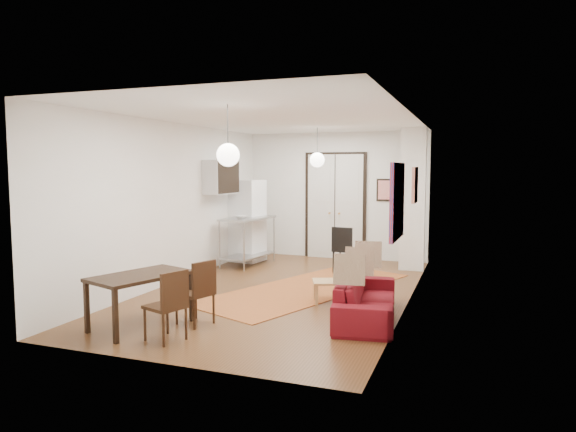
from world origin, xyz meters
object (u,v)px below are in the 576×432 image
(fridge, at_px, (247,221))
(black_side_chair, at_px, (346,245))
(dining_chair_near, at_px, (198,286))
(coffee_table, at_px, (338,283))
(dining_chair_far, at_px, (169,298))
(sofa, at_px, (366,298))
(kitchen_counter, at_px, (248,233))
(dining_table, at_px, (141,280))

(fridge, relative_size, black_side_chair, 1.97)
(fridge, height_order, dining_chair_near, fridge)
(coffee_table, distance_m, fridge, 4.03)
(dining_chair_far, bearing_deg, sofa, 146.60)
(kitchen_counter, bearing_deg, fridge, 122.32)
(coffee_table, bearing_deg, dining_chair_far, -122.85)
(sofa, height_order, fridge, fridge)
(black_side_chair, bearing_deg, kitchen_counter, 7.30)
(kitchen_counter, relative_size, dining_chair_far, 1.64)
(coffee_table, relative_size, kitchen_counter, 0.62)
(sofa, height_order, dining_chair_far, dining_chair_far)
(coffee_table, height_order, dining_table, dining_table)
(dining_table, distance_m, dining_chair_near, 0.75)
(coffee_table, relative_size, dining_table, 0.61)
(dining_chair_near, height_order, black_side_chair, black_side_chair)
(sofa, bearing_deg, dining_chair_near, 106.19)
(black_side_chair, bearing_deg, dining_table, 76.81)
(dining_table, bearing_deg, sofa, 27.04)
(fridge, bearing_deg, sofa, -37.93)
(kitchen_counter, height_order, dining_table, kitchen_counter)
(coffee_table, distance_m, kitchen_counter, 3.57)
(dining_table, distance_m, black_side_chair, 4.78)
(dining_table, relative_size, dining_chair_near, 1.64)
(sofa, relative_size, kitchen_counter, 1.37)
(fridge, relative_size, dining_chair_near, 2.10)
(coffee_table, xyz_separation_m, dining_table, (-2.12, -2.08, 0.32))
(kitchen_counter, bearing_deg, sofa, -36.95)
(coffee_table, xyz_separation_m, dining_chair_far, (-1.52, -2.35, 0.20))
(sofa, relative_size, black_side_chair, 2.10)
(kitchen_counter, relative_size, dining_chair_near, 1.64)
(kitchen_counter, distance_m, dining_chair_far, 4.87)
(dining_table, height_order, dining_chair_near, dining_chair_near)
(coffee_table, bearing_deg, fridge, 135.07)
(dining_chair_near, distance_m, dining_chair_far, 0.70)
(kitchen_counter, distance_m, dining_chair_near, 4.19)
(fridge, distance_m, dining_chair_far, 5.34)
(fridge, relative_size, dining_chair_far, 2.10)
(fridge, distance_m, dining_table, 4.96)
(kitchen_counter, xyz_separation_m, dining_chair_near, (1.11, -4.04, -0.19))
(sofa, distance_m, dining_chair_far, 2.68)
(dining_table, height_order, black_side_chair, black_side_chair)
(kitchen_counter, relative_size, dining_table, 1.00)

